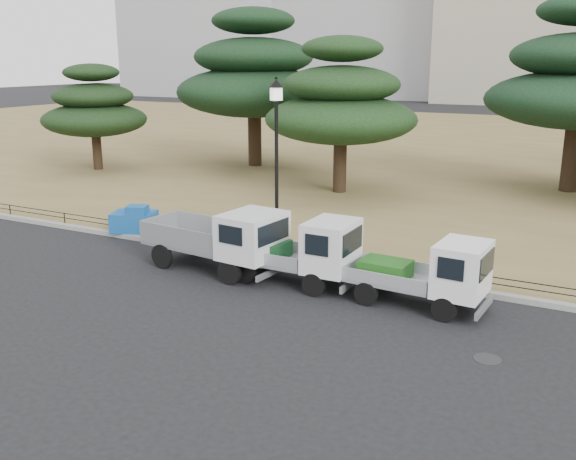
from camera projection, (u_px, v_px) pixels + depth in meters
The scene contains 13 objects.
ground at pixel (255, 292), 17.70m from camera, with size 220.00×220.00×0.00m, color black.
lawn at pixel (480, 151), 43.88m from camera, with size 120.00×56.00×0.15m, color olive.
curb at pixel (297, 263), 19.90m from camera, with size 120.00×0.25×0.16m, color gray.
truck_large at pixel (221, 236), 19.20m from camera, with size 4.63×2.22×1.95m.
truck_kei_front at pixel (302, 251), 18.11m from camera, with size 3.71×1.64×1.95m.
truck_kei_rear at pixel (427, 273), 16.42m from camera, with size 3.62×1.73×1.85m.
street_lamp at pixel (276, 139), 19.56m from camera, with size 0.49×0.49×5.48m.
pipe_fence at pixel (299, 251), 19.94m from camera, with size 38.00×0.04×0.40m.
tarp_pile at pixel (135, 220), 23.22m from camera, with size 1.80×1.56×1.01m.
manhole at pixel (487, 359), 13.77m from camera, with size 0.60×0.60×0.01m, color #2D2D30.
pine_west_far at pixel (94, 109), 35.35m from camera, with size 5.74×5.74×5.79m.
pine_west_near at pixel (254, 76), 36.16m from camera, with size 8.80×8.80×8.80m.
pine_center_left at pixel (341, 104), 29.09m from camera, with size 6.95×6.95×7.07m.
Camera 1 is at (8.49, -14.33, 6.28)m, focal length 40.00 mm.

